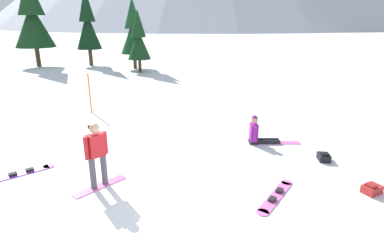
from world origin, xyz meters
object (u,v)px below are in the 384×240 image
loose_snowboard_near_left (22,173)px  pine_tree_broad (32,17)px  snowboarder_midground (259,133)px  pine_tree_leaning (133,30)px  pine_tree_short (139,39)px  pine_tree_young (87,24)px  trail_marker_pole (90,93)px  loose_snowboard_far_spare (276,196)px  backpack_red (372,189)px  backpack_black (324,157)px  snowboarder_foreground (97,154)px

loose_snowboard_near_left → pine_tree_broad: size_ratio=0.19×
snowboarder_midground → pine_tree_leaning: 18.69m
snowboarder_midground → pine_tree_short: size_ratio=0.37×
pine_tree_young → pine_tree_short: 6.46m
loose_snowboard_near_left → snowboarder_midground: bearing=25.1°
snowboarder_midground → trail_marker_pole: 7.89m
pine_tree_young → pine_tree_short: pine_tree_young is taller
loose_snowboard_near_left → pine_tree_broad: (-11.41, 19.27, 4.17)m
loose_snowboard_far_spare → backpack_red: size_ratio=3.34×
backpack_black → pine_tree_broad: 26.76m
snowboarder_foreground → snowboarder_midground: snowboarder_foreground is taller
snowboarder_midground → trail_marker_pole: size_ratio=0.99×
snowboarder_midground → pine_tree_young: 22.33m
loose_snowboard_near_left → pine_tree_young: 21.91m
loose_snowboard_near_left → pine_tree_young: pine_tree_young is taller
pine_tree_young → loose_snowboard_near_left: bearing=-71.0°
backpack_black → trail_marker_pole: (-9.21, 4.05, 0.79)m
pine_tree_broad → trail_marker_pole: bearing=-50.9°
pine_tree_young → backpack_red: bearing=-51.3°
loose_snowboard_near_left → backpack_red: backpack_red is taller
loose_snowboard_near_left → pine_tree_leaning: pine_tree_leaning is taller
trail_marker_pole → pine_tree_broad: 17.41m
pine_tree_leaning → pine_tree_short: bearing=-63.1°
pine_tree_leaning → snowboarder_midground: bearing=-60.1°
backpack_black → pine_tree_leaning: pine_tree_leaning is taller
snowboarder_foreground → backpack_red: (6.80, 0.53, -0.80)m
loose_snowboard_far_spare → pine_tree_young: bearing=123.8°
loose_snowboard_near_left → pine_tree_short: size_ratio=0.30×
loose_snowboard_near_left → backpack_black: bearing=12.8°
loose_snowboard_near_left → backpack_black: size_ratio=2.75×
snowboarder_midground → loose_snowboard_near_left: 7.42m
pine_tree_short → pine_tree_broad: bearing=168.3°
pine_tree_short → trail_marker_pole: bearing=-85.4°
loose_snowboard_far_spare → trail_marker_pole: (-7.50, 6.35, 0.88)m
snowboarder_foreground → loose_snowboard_near_left: snowboarder_foreground is taller
loose_snowboard_far_spare → pine_tree_young: pine_tree_young is taller
snowboarder_foreground → pine_tree_young: size_ratio=0.25×
pine_tree_young → pine_tree_broad: (-4.38, -1.16, 0.53)m
snowboarder_foreground → pine_tree_young: 23.05m
pine_tree_young → pine_tree_broad: 4.56m
loose_snowboard_near_left → backpack_black: (8.59, 1.96, 0.10)m
pine_tree_young → snowboarder_midground: bearing=-51.5°
snowboarder_foreground → pine_tree_young: (-9.48, 20.83, 2.75)m
snowboarder_foreground → pine_tree_broad: size_ratio=0.22×
backpack_black → pine_tree_short: (-10.11, 15.27, 2.50)m
loose_snowboard_far_spare → pine_tree_young: (-13.91, 20.78, 3.64)m
backpack_black → backpack_red: (0.67, -1.83, -0.00)m
snowboarder_foreground → backpack_black: 6.62m
snowboarder_midground → trail_marker_pole: trail_marker_pole is taller
snowboarder_foreground → loose_snowboard_far_spare: size_ratio=0.94×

